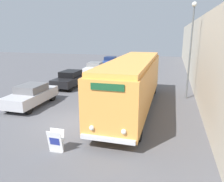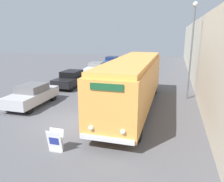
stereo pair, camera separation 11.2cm
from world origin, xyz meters
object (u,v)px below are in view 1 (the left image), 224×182
(streetlamp, at_px, (191,39))
(parked_car_far, at_px, (95,68))
(parked_car_mid, at_px, (70,79))
(vintage_bus, at_px, (132,82))
(parked_car_near, at_px, (31,95))
(parked_car_distant, at_px, (110,61))
(sign_board, at_px, (56,141))

(streetlamp, xyz_separation_m, parked_car_far, (-10.48, 7.94, -3.79))
(streetlamp, height_order, parked_car_mid, streetlamp)
(parked_car_mid, xyz_separation_m, parked_car_far, (0.01, 6.81, -0.01))
(vintage_bus, bearing_deg, parked_car_far, 120.46)
(parked_car_near, distance_m, parked_car_distant, 20.23)
(streetlamp, xyz_separation_m, parked_car_near, (-10.60, -4.79, -3.78))
(vintage_bus, xyz_separation_m, streetlamp, (3.67, 3.64, 2.65))
(parked_car_near, bearing_deg, parked_car_far, 89.02)
(parked_car_far, bearing_deg, sign_board, -79.66)
(streetlamp, bearing_deg, vintage_bus, -135.20)
(sign_board, relative_size, parked_car_mid, 0.22)
(parked_car_mid, bearing_deg, parked_car_near, -90.15)
(parked_car_mid, bearing_deg, streetlamp, -5.16)
(streetlamp, relative_size, parked_car_distant, 1.59)
(vintage_bus, distance_m, sign_board, 6.78)
(streetlamp, height_order, parked_car_far, streetlamp)
(streetlamp, bearing_deg, parked_car_distant, 124.53)
(streetlamp, height_order, parked_car_near, streetlamp)
(streetlamp, distance_m, parked_car_mid, 11.20)
(sign_board, height_order, parked_car_near, parked_car_near)
(parked_car_far, bearing_deg, parked_car_mid, -94.34)
(parked_car_far, height_order, parked_car_distant, parked_car_far)
(parked_car_far, bearing_deg, parked_car_near, -94.84)
(sign_board, bearing_deg, parked_car_mid, 112.92)
(parked_car_far, distance_m, parked_car_distant, 7.51)
(parked_car_mid, height_order, parked_car_distant, parked_car_mid)
(streetlamp, xyz_separation_m, parked_car_distant, (-10.62, 15.44, -3.80))
(parked_car_near, bearing_deg, parked_car_mid, 88.44)
(streetlamp, bearing_deg, parked_car_near, -155.67)
(vintage_bus, relative_size, streetlamp, 1.62)
(parked_car_mid, distance_m, parked_car_distant, 14.32)
(sign_board, height_order, streetlamp, streetlamp)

